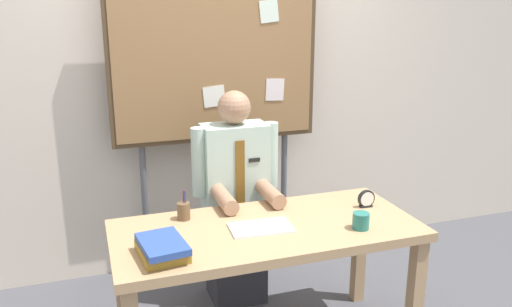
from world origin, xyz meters
name	(u,v)px	position (x,y,z in m)	size (l,w,h in m)	color
back_wall	(209,82)	(0.00, 1.21, 1.35)	(6.40, 0.08, 2.70)	beige
desk	(267,243)	(0.00, 0.00, 0.65)	(1.61, 0.72, 0.75)	tan
person	(236,207)	(0.00, 0.58, 0.64)	(0.55, 0.56, 1.38)	#2D2D33
bulletin_board	(216,59)	(0.00, 1.01, 1.53)	(1.41, 0.09, 2.14)	#4C3823
book_stack	(162,248)	(-0.57, -0.17, 0.79)	(0.23, 0.30, 0.08)	olive
open_notebook	(261,228)	(-0.04, -0.02, 0.76)	(0.32, 0.19, 0.01)	white
desk_clock	(366,199)	(0.63, 0.07, 0.80)	(0.10, 0.04, 0.10)	black
coffee_mug	(361,221)	(0.45, -0.18, 0.80)	(0.09, 0.09, 0.09)	#267266
pen_holder	(184,211)	(-0.39, 0.23, 0.80)	(0.07, 0.07, 0.16)	brown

